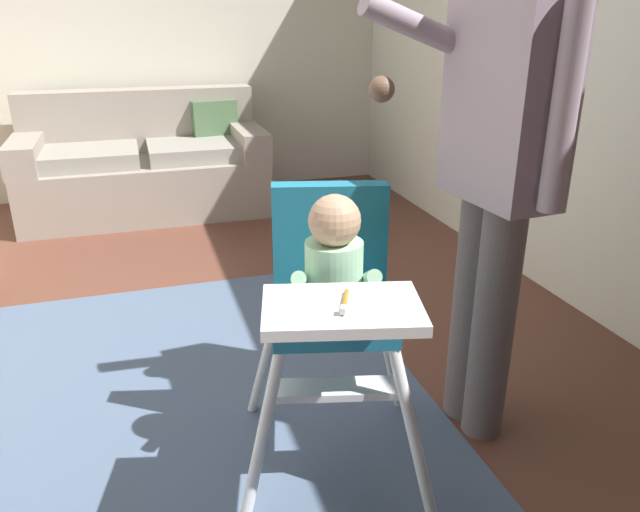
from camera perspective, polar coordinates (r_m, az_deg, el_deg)
ground at (r=2.74m, az=-13.86°, el=-10.72°), size 5.63×7.16×0.10m
wall_far at (r=5.14m, az=-17.84°, el=19.51°), size 4.83×0.06×2.54m
wall_right at (r=3.36m, az=22.38°, el=18.20°), size 0.06×6.16×2.54m
area_rug at (r=2.33m, az=-16.69°, el=-15.84°), size 2.20×2.51×0.01m
couch at (r=4.74m, az=-16.01°, el=8.06°), size 1.74×0.86×0.86m
high_chair at (r=1.82m, az=1.24°, el=-2.69°), size 0.73×0.82×0.93m
adult_standing at (r=1.99m, az=16.27°, el=7.78°), size 0.54×0.50×1.66m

